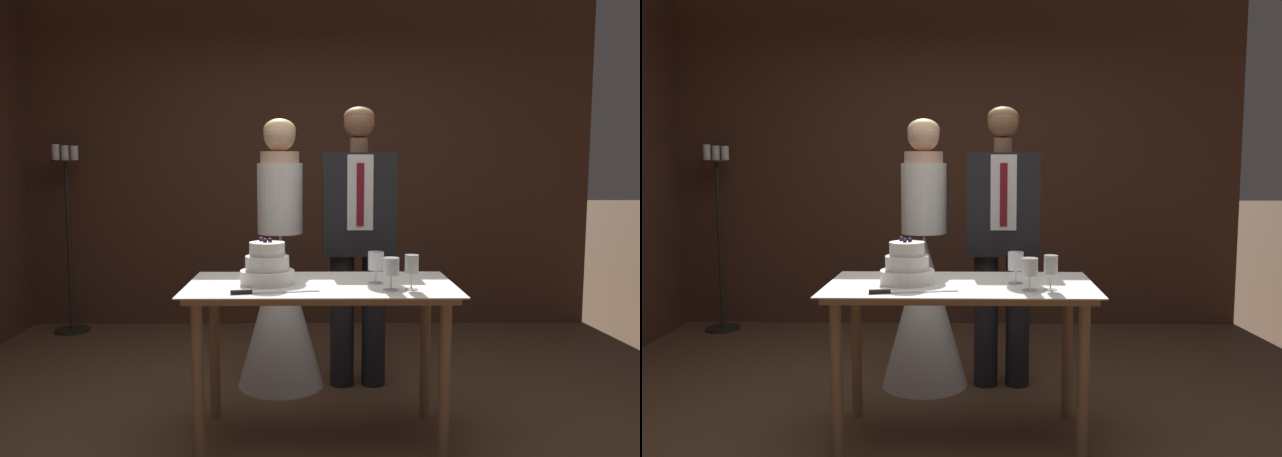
% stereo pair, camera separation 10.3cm
% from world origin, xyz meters
% --- Properties ---
extents(ground_plane, '(40.00, 40.00, 0.00)m').
position_xyz_m(ground_plane, '(0.00, 0.00, 0.00)').
color(ground_plane, brown).
extents(wall_back, '(4.91, 0.12, 2.92)m').
position_xyz_m(wall_back, '(0.00, 2.36, 1.46)').
color(wall_back, '#472B1E').
rests_on(wall_back, ground_plane).
extents(cake_table, '(1.34, 0.68, 0.80)m').
position_xyz_m(cake_table, '(0.13, 0.03, 0.69)').
color(cake_table, '#8E6B4C').
rests_on(cake_table, ground_plane).
extents(tiered_cake, '(0.27, 0.27, 0.23)m').
position_xyz_m(tiered_cake, '(-0.14, 0.03, 0.89)').
color(tiered_cake, white).
rests_on(tiered_cake, cake_table).
extents(cake_knife, '(0.41, 0.10, 0.02)m').
position_xyz_m(cake_knife, '(-0.17, -0.21, 0.81)').
color(cake_knife, silver).
rests_on(cake_knife, cake_table).
extents(wine_glass_near, '(0.08, 0.08, 0.16)m').
position_xyz_m(wine_glass_near, '(0.40, 0.03, 0.91)').
color(wine_glass_near, silver).
rests_on(wine_glass_near, cake_table).
extents(wine_glass_middle, '(0.07, 0.07, 0.17)m').
position_xyz_m(wine_glass_middle, '(0.56, -0.12, 0.92)').
color(wine_glass_middle, silver).
rests_on(wine_glass_middle, cake_table).
extents(wine_glass_far, '(0.08, 0.08, 0.16)m').
position_xyz_m(wine_glass_far, '(0.46, -0.14, 0.91)').
color(wine_glass_far, silver).
rests_on(wine_glass_far, cake_table).
extents(bride, '(0.54, 0.54, 1.67)m').
position_xyz_m(bride, '(-0.12, 0.79, 0.61)').
color(bride, white).
rests_on(bride, ground_plane).
extents(groom, '(0.44, 0.25, 1.74)m').
position_xyz_m(groom, '(0.37, 0.79, 0.97)').
color(groom, black).
rests_on(groom, ground_plane).
extents(candle_stand, '(0.28, 0.28, 1.55)m').
position_xyz_m(candle_stand, '(-1.92, 2.05, 0.78)').
color(candle_stand, black).
rests_on(candle_stand, ground_plane).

